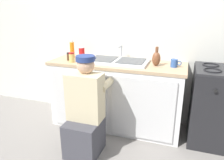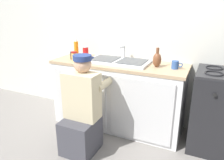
% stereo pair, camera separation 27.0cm
% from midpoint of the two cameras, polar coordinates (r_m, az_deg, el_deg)
% --- Properties ---
extents(ground_plane, '(12.00, 12.00, 0.00)m').
position_cam_midpoint_polar(ground_plane, '(2.93, 1.87, -14.12)').
color(ground_plane, gray).
extents(back_wall, '(6.00, 0.10, 2.50)m').
position_cam_midpoint_polar(back_wall, '(3.09, 6.94, 12.32)').
color(back_wall, silver).
rests_on(back_wall, ground_plane).
extents(counter_cabinet, '(1.71, 0.62, 0.86)m').
position_cam_midpoint_polar(counter_cabinet, '(2.96, 4.16, -4.26)').
color(counter_cabinet, white).
rests_on(counter_cabinet, ground_plane).
extents(countertop, '(1.75, 0.62, 0.04)m').
position_cam_midpoint_polar(countertop, '(2.83, 4.44, 4.24)').
color(countertop, tan).
rests_on(countertop, counter_cabinet).
extents(sink_double_basin, '(0.80, 0.44, 0.19)m').
position_cam_midpoint_polar(sink_double_basin, '(2.82, 4.47, 4.99)').
color(sink_double_basin, silver).
rests_on(sink_double_basin, countertop).
extents(stove_range, '(0.64, 0.62, 0.94)m').
position_cam_midpoint_polar(stove_range, '(2.82, 29.34, -7.28)').
color(stove_range, black).
rests_on(stove_range, ground_plane).
extents(plumber_person, '(0.42, 0.61, 1.10)m').
position_cam_midpoint_polar(plumber_person, '(2.45, -4.79, -8.67)').
color(plumber_person, '#3F3F47').
rests_on(plumber_person, ground_plane).
extents(spice_bottle_pepper, '(0.04, 0.04, 0.10)m').
position_cam_midpoint_polar(spice_bottle_pepper, '(3.00, -7.98, 6.29)').
color(spice_bottle_pepper, '#513823').
rests_on(spice_bottle_pepper, countertop).
extents(soda_cup_red, '(0.08, 0.08, 0.15)m').
position_cam_midpoint_polar(soda_cup_red, '(3.11, -4.43, 7.32)').
color(soda_cup_red, red).
rests_on(soda_cup_red, countertop).
extents(coffee_mug, '(0.13, 0.08, 0.09)m').
position_cam_midpoint_polar(coffee_mug, '(2.65, 19.06, 3.74)').
color(coffee_mug, '#335699').
rests_on(coffee_mug, countertop).
extents(condiment_jar, '(0.07, 0.07, 0.13)m').
position_cam_midpoint_polar(condiment_jar, '(2.88, -7.22, 6.11)').
color(condiment_jar, '#DBB760').
rests_on(condiment_jar, countertop).
extents(soap_bottle_orange, '(0.06, 0.06, 0.25)m').
position_cam_midpoint_polar(soap_bottle_orange, '(3.11, -6.85, 7.97)').
color(soap_bottle_orange, orange).
rests_on(soap_bottle_orange, countertop).
extents(vase_decorative, '(0.10, 0.10, 0.23)m').
position_cam_midpoint_polar(vase_decorative, '(2.66, 14.57, 5.16)').
color(vase_decorative, brown).
rests_on(vase_decorative, countertop).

